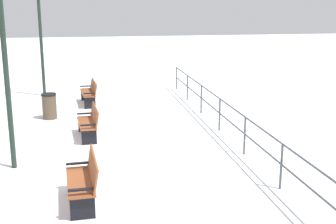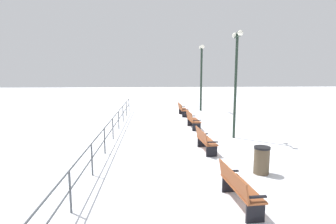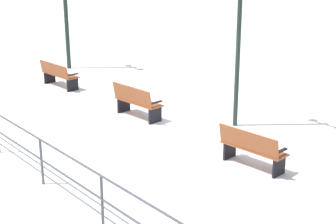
# 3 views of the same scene
# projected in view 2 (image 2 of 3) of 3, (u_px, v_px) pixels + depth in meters

# --- Properties ---
(ground_plane) EXTENTS (80.00, 80.00, 0.00)m
(ground_plane) POSITION_uv_depth(u_px,v_px,m) (199.00, 138.00, 12.84)
(ground_plane) COLOR white
(ground_plane) RESTS_ON ground
(bench_nearest) EXTENTS (0.64, 1.71, 0.89)m
(bench_nearest) POSITION_uv_depth(u_px,v_px,m) (238.00, 187.00, 6.33)
(bench_nearest) COLOR brown
(bench_nearest) RESTS_ON ground
(bench_second) EXTENTS (0.63, 1.56, 0.88)m
(bench_second) POSITION_uv_depth(u_px,v_px,m) (205.00, 140.00, 10.61)
(bench_second) COLOR brown
(bench_second) RESTS_ON ground
(bench_third) EXTENTS (0.65, 1.59, 0.94)m
(bench_third) POSITION_uv_depth(u_px,v_px,m) (192.00, 120.00, 14.90)
(bench_third) COLOR brown
(bench_third) RESTS_ON ground
(bench_fourth) EXTENTS (0.62, 1.68, 0.86)m
(bench_fourth) POSITION_uv_depth(u_px,v_px,m) (182.00, 109.00, 19.18)
(bench_fourth) COLOR brown
(bench_fourth) RESTS_ON ground
(lamppost_middle) EXTENTS (0.24, 1.05, 4.87)m
(lamppost_middle) POSITION_uv_depth(u_px,v_px,m) (236.00, 70.00, 12.40)
(lamppost_middle) COLOR #1E2D23
(lamppost_middle) RESTS_ON ground
(lamppost_far) EXTENTS (0.28, 1.12, 5.05)m
(lamppost_far) POSITION_uv_depth(u_px,v_px,m) (201.00, 69.00, 21.15)
(lamppost_far) COLOR #1E2D23
(lamppost_far) RESTS_ON ground
(waterfront_railing) EXTENTS (0.05, 17.69, 0.99)m
(waterfront_railing) POSITION_uv_depth(u_px,v_px,m) (113.00, 125.00, 12.51)
(waterfront_railing) COLOR #4C5156
(waterfront_railing) RESTS_ON ground
(trash_bin) EXTENTS (0.49, 0.49, 0.85)m
(trash_bin) POSITION_uv_depth(u_px,v_px,m) (262.00, 160.00, 8.34)
(trash_bin) COLOR brown
(trash_bin) RESTS_ON ground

